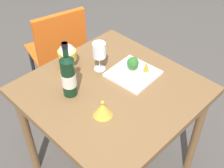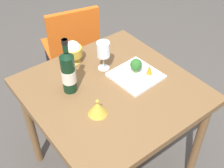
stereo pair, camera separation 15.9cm
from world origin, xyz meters
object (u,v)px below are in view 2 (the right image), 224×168
(wine_bottle, at_px, (68,72))
(chair_near_window, at_px, (72,44))
(serving_plate, at_px, (136,76))
(wine_glass, at_px, (103,50))
(carrot_garnish_left, at_px, (149,69))
(broccoli_floret, at_px, (136,65))
(rice_bowl, at_px, (73,51))
(rice_bowl_lid, at_px, (98,108))

(wine_bottle, bearing_deg, chair_near_window, -121.06)
(chair_near_window, xyz_separation_m, serving_plate, (0.06, 0.82, 0.24))
(chair_near_window, xyz_separation_m, wine_bottle, (0.42, 0.69, 0.36))
(wine_bottle, xyz_separation_m, wine_glass, (-0.26, -0.04, 0.00))
(chair_near_window, relative_size, carrot_garnish_left, 13.66)
(chair_near_window, xyz_separation_m, carrot_garnish_left, (-0.00, 0.86, 0.28))
(wine_glass, bearing_deg, broccoli_floret, 125.71)
(serving_plate, bearing_deg, wine_bottle, -20.49)
(serving_plate, relative_size, broccoli_floret, 3.10)
(broccoli_floret, distance_m, carrot_garnish_left, 0.08)
(chair_near_window, bearing_deg, serving_plate, -80.41)
(serving_plate, relative_size, carrot_garnish_left, 4.27)
(rice_bowl, xyz_separation_m, broccoli_floret, (-0.22, 0.32, -0.01))
(chair_near_window, distance_m, wine_bottle, 0.88)
(wine_bottle, xyz_separation_m, serving_plate, (-0.35, 0.13, -0.12))
(wine_bottle, distance_m, serving_plate, 0.40)
(serving_plate, distance_m, carrot_garnish_left, 0.09)
(broccoli_floret, xyz_separation_m, carrot_garnish_left, (-0.05, 0.06, -0.02))
(rice_bowl_lid, xyz_separation_m, serving_plate, (-0.34, -0.10, -0.03))
(rice_bowl_lid, bearing_deg, chair_near_window, -113.40)
(wine_glass, xyz_separation_m, rice_bowl, (0.10, -0.16, -0.05))
(wine_bottle, height_order, carrot_garnish_left, wine_bottle)
(rice_bowl, height_order, rice_bowl_lid, rice_bowl)
(chair_near_window, relative_size, rice_bowl_lid, 8.50)
(rice_bowl, height_order, broccoli_floret, rice_bowl)
(carrot_garnish_left, bearing_deg, chair_near_window, -89.73)
(wine_bottle, distance_m, rice_bowl, 0.26)
(chair_near_window, bearing_deg, wine_bottle, -107.23)
(wine_glass, distance_m, carrot_garnish_left, 0.28)
(wine_bottle, bearing_deg, rice_bowl_lid, 94.00)
(rice_bowl_lid, bearing_deg, rice_bowl, -107.15)
(wine_glass, distance_m, rice_bowl, 0.20)
(carrot_garnish_left, bearing_deg, serving_plate, -31.61)
(chair_near_window, bearing_deg, wine_glass, -89.98)
(wine_glass, bearing_deg, rice_bowl_lid, 49.07)
(rice_bowl_lid, xyz_separation_m, carrot_garnish_left, (-0.40, -0.06, 0.01))
(wine_glass, bearing_deg, chair_near_window, -103.81)
(serving_plate, bearing_deg, broccoli_floret, -128.30)
(wine_glass, height_order, serving_plate, wine_glass)
(chair_near_window, xyz_separation_m, wine_glass, (0.16, 0.64, 0.36))
(rice_bowl, bearing_deg, carrot_garnish_left, 124.96)
(wine_bottle, bearing_deg, wine_glass, -170.18)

